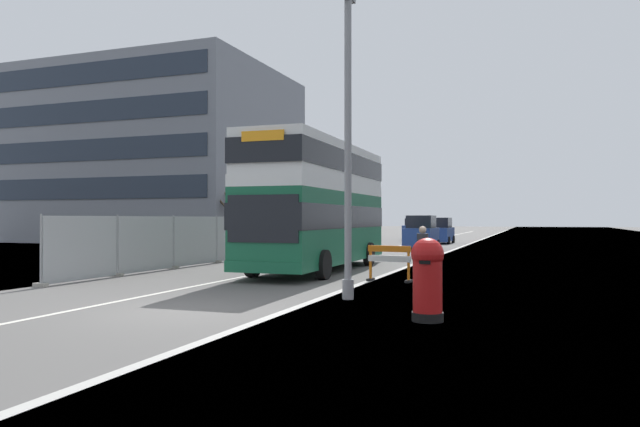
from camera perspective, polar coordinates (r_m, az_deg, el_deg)
The scene contains 13 objects.
ground at distance 13.43m, azimuth -11.00°, elevation -9.42°, with size 140.00×280.00×0.10m.
double_decker_bus at distance 23.24m, azimuth -0.14°, elevation 0.96°, with size 3.06×10.69×4.93m.
lamppost_foreground at distance 15.09m, azimuth 2.70°, elevation 5.72°, with size 0.29×0.70×7.80m.
red_pillar_postbox at distance 12.03m, azimuth 10.29°, elevation -5.88°, with size 0.65×0.65×1.66m.
roadworks_barrier at distance 19.32m, azimuth 6.67°, elevation -4.41°, with size 1.47×0.58×1.16m.
construction_site_fence at distance 29.10m, azimuth -8.25°, elevation -2.43°, with size 0.44×24.00×2.17m.
car_oncoming_near at distance 39.98m, azimuth 9.70°, elevation -1.90°, with size 1.98×3.85×2.23m.
car_receding_mid at distance 49.28m, azimuth 11.41°, elevation -1.69°, with size 2.04×4.28×2.10m.
car_receding_far at distance 57.38m, azimuth 9.23°, elevation -1.54°, with size 2.08×4.23×2.02m.
bare_tree_far_verge_near at distance 43.92m, azimuth -8.52°, elevation -0.40°, with size 2.21×2.85×4.05m.
bare_tree_far_verge_mid at distance 47.32m, azimuth -7.83°, elevation 0.16°, with size 3.21×2.33×4.78m.
pedestrian_at_kerb at distance 17.94m, azimuth 9.83°, elevation -4.07°, with size 0.34×0.34×1.81m.
backdrop_office_block at distance 57.25m, azimuth -15.57°, elevation 5.12°, with size 22.99×17.42×15.19m.
Camera 1 is at (7.46, -11.22, 2.05)m, focal length 33.31 mm.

